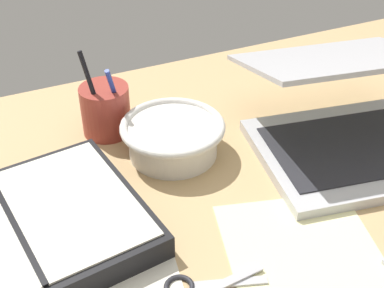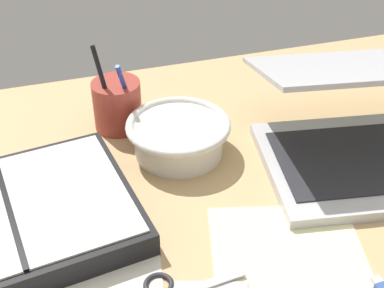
{
  "view_description": "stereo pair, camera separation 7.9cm",
  "coord_description": "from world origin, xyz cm",
  "px_view_note": "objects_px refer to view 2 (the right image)",
  "views": [
    {
      "loc": [
        -31.09,
        -47.3,
        54.68
      ],
      "look_at": [
        -4.29,
        11.21,
        9.0
      ],
      "focal_mm": 50.0,
      "sensor_mm": 36.0,
      "label": 1
    },
    {
      "loc": [
        -23.73,
        -50.14,
        54.68
      ],
      "look_at": [
        -4.29,
        11.21,
        9.0
      ],
      "focal_mm": 50.0,
      "sensor_mm": 36.0,
      "label": 2
    }
  ],
  "objects_px": {
    "laptop": "(358,129)",
    "pen_cup": "(117,104)",
    "planner": "(12,220)",
    "bowl": "(178,135)"
  },
  "relations": [
    {
      "from": "laptop",
      "to": "pen_cup",
      "type": "height_order",
      "value": "laptop"
    },
    {
      "from": "pen_cup",
      "to": "planner",
      "type": "relative_size",
      "value": 0.44
    },
    {
      "from": "bowl",
      "to": "planner",
      "type": "relative_size",
      "value": 0.47
    },
    {
      "from": "bowl",
      "to": "pen_cup",
      "type": "bearing_deg",
      "value": 126.11
    },
    {
      "from": "laptop",
      "to": "planner",
      "type": "bearing_deg",
      "value": -169.36
    },
    {
      "from": "laptop",
      "to": "bowl",
      "type": "height_order",
      "value": "laptop"
    },
    {
      "from": "bowl",
      "to": "pen_cup",
      "type": "height_order",
      "value": "pen_cup"
    },
    {
      "from": "bowl",
      "to": "planner",
      "type": "distance_m",
      "value": 0.29
    },
    {
      "from": "pen_cup",
      "to": "laptop",
      "type": "bearing_deg",
      "value": -30.67
    },
    {
      "from": "pen_cup",
      "to": "planner",
      "type": "xyz_separation_m",
      "value": [
        -0.19,
        -0.22,
        -0.02
      ]
    }
  ]
}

